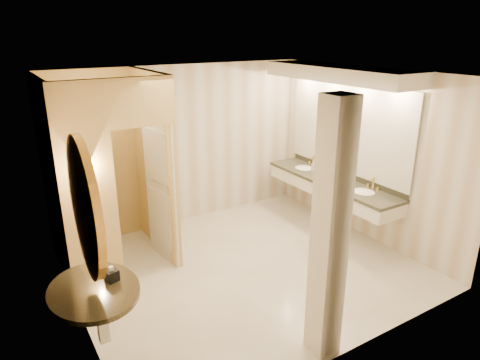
# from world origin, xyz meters

# --- Properties ---
(floor) EXTENTS (4.50, 4.50, 0.00)m
(floor) POSITION_xyz_m (0.00, 0.00, 0.00)
(floor) COLOR beige
(floor) RESTS_ON ground
(ceiling) EXTENTS (4.50, 4.50, 0.00)m
(ceiling) POSITION_xyz_m (0.00, 0.00, 2.70)
(ceiling) COLOR silver
(ceiling) RESTS_ON wall_back
(wall_back) EXTENTS (4.50, 0.02, 2.70)m
(wall_back) POSITION_xyz_m (0.00, 2.00, 1.35)
(wall_back) COLOR beige
(wall_back) RESTS_ON floor
(wall_front) EXTENTS (4.50, 0.02, 2.70)m
(wall_front) POSITION_xyz_m (0.00, -2.00, 1.35)
(wall_front) COLOR beige
(wall_front) RESTS_ON floor
(wall_left) EXTENTS (0.02, 4.00, 2.70)m
(wall_left) POSITION_xyz_m (-2.25, 0.00, 1.35)
(wall_left) COLOR beige
(wall_left) RESTS_ON floor
(wall_right) EXTENTS (0.02, 4.00, 2.70)m
(wall_right) POSITION_xyz_m (2.25, 0.00, 1.35)
(wall_right) COLOR beige
(wall_right) RESTS_ON floor
(toilet_closet) EXTENTS (1.50, 1.55, 2.70)m
(toilet_closet) POSITION_xyz_m (-1.11, 0.97, 1.39)
(toilet_closet) COLOR #D7C270
(toilet_closet) RESTS_ON floor
(wall_sconce) EXTENTS (0.14, 0.14, 0.42)m
(wall_sconce) POSITION_xyz_m (-1.93, 0.43, 1.73)
(wall_sconce) COLOR gold
(wall_sconce) RESTS_ON toilet_closet
(vanity) EXTENTS (0.75, 2.80, 2.09)m
(vanity) POSITION_xyz_m (1.98, 0.40, 1.63)
(vanity) COLOR silver
(vanity) RESTS_ON floor
(console_shelf) EXTENTS (1.06, 1.06, 1.98)m
(console_shelf) POSITION_xyz_m (-2.21, -0.79, 1.35)
(console_shelf) COLOR black
(console_shelf) RESTS_ON floor
(pillar) EXTENTS (0.27, 0.27, 2.70)m
(pillar) POSITION_xyz_m (-0.17, -1.80, 1.35)
(pillar) COLOR silver
(pillar) RESTS_ON floor
(tissue_box) EXTENTS (0.14, 0.14, 0.12)m
(tissue_box) POSITION_xyz_m (-2.04, -0.75, 0.93)
(tissue_box) COLOR black
(tissue_box) RESTS_ON console_shelf
(toilet) EXTENTS (0.43, 0.73, 0.73)m
(toilet) POSITION_xyz_m (-1.91, 1.64, 0.37)
(toilet) COLOR white
(toilet) RESTS_ON floor
(soap_bottle_a) EXTENTS (0.08, 0.08, 0.13)m
(soap_bottle_a) POSITION_xyz_m (1.84, 0.19, 0.94)
(soap_bottle_a) COLOR beige
(soap_bottle_a) RESTS_ON vanity
(soap_bottle_b) EXTENTS (0.10, 0.10, 0.11)m
(soap_bottle_b) POSITION_xyz_m (1.91, 0.40, 0.93)
(soap_bottle_b) COLOR silver
(soap_bottle_b) RESTS_ON vanity
(soap_bottle_c) EXTENTS (0.09, 0.09, 0.21)m
(soap_bottle_c) POSITION_xyz_m (1.91, 0.83, 0.98)
(soap_bottle_c) COLOR #C6B28C
(soap_bottle_c) RESTS_ON vanity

